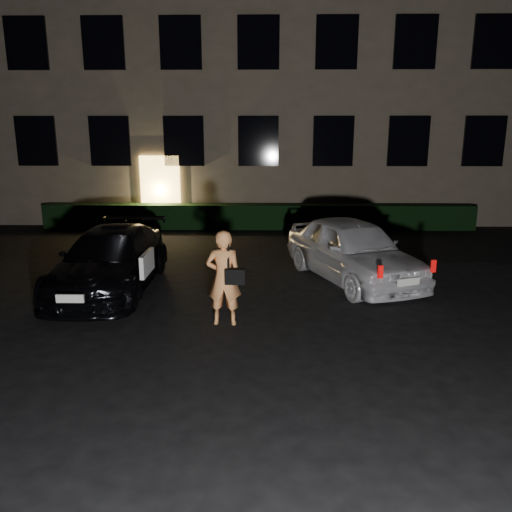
{
  "coord_description": "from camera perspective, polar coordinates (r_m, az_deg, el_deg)",
  "views": [
    {
      "loc": [
        0.26,
        -6.85,
        3.26
      ],
      "look_at": [
        0.09,
        2.0,
        1.08
      ],
      "focal_mm": 35.0,
      "sensor_mm": 36.0,
      "label": 1
    }
  ],
  "objects": [
    {
      "name": "ground",
      "position": [
        7.59,
        -0.97,
        -11.59
      ],
      "size": [
        80.0,
        80.0,
        0.0
      ],
      "primitive_type": "plane",
      "color": "black",
      "rests_on": "ground"
    },
    {
      "name": "building",
      "position": [
        22.02,
        0.44,
        20.97
      ],
      "size": [
        20.0,
        8.11,
        12.0
      ],
      "color": "brown",
      "rests_on": "ground"
    },
    {
      "name": "hedge",
      "position": [
        17.59,
        0.24,
        4.54
      ],
      "size": [
        15.0,
        0.7,
        0.85
      ],
      "primitive_type": "cube",
      "color": "black",
      "rests_on": "ground"
    },
    {
      "name": "sedan",
      "position": [
        11.03,
        -16.26,
        -0.45
      ],
      "size": [
        1.92,
        4.55,
        1.29
      ],
      "rotation": [
        0.0,
        0.0,
        0.0
      ],
      "color": "black",
      "rests_on": "ground"
    },
    {
      "name": "hatch",
      "position": [
        11.43,
        10.96,
        0.71
      ],
      "size": [
        3.08,
        4.52,
        1.43
      ],
      "rotation": [
        0.0,
        0.0,
        0.37
      ],
      "color": "silver",
      "rests_on": "ground"
    },
    {
      "name": "man",
      "position": [
        8.61,
        -3.68,
        -2.49
      ],
      "size": [
        0.69,
        0.42,
        1.68
      ],
      "rotation": [
        0.0,
        0.0,
        3.12
      ],
      "color": "#F09552",
      "rests_on": "ground"
    }
  ]
}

